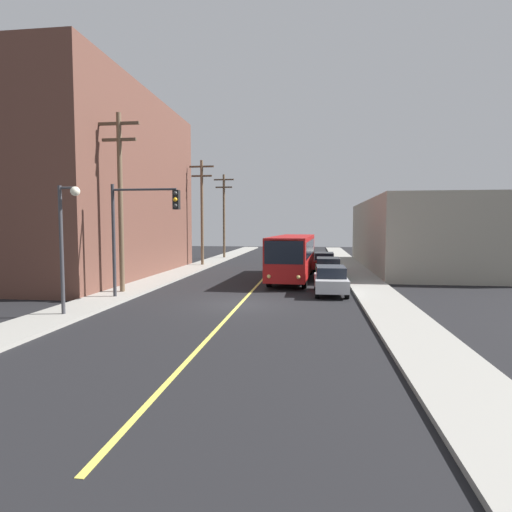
% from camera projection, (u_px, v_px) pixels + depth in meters
% --- Properties ---
extents(ground_plane, '(120.00, 120.00, 0.00)m').
position_uv_depth(ground_plane, '(240.00, 304.00, 21.50)').
color(ground_plane, black).
extents(sidewalk_left, '(2.50, 90.00, 0.15)m').
position_uv_depth(sidewalk_left, '(168.00, 277.00, 32.32)').
color(sidewalk_left, gray).
rests_on(sidewalk_left, ground).
extents(sidewalk_right, '(2.50, 90.00, 0.15)m').
position_uv_depth(sidewalk_right, '(364.00, 280.00, 30.44)').
color(sidewalk_right, gray).
rests_on(sidewalk_right, ground).
extents(lane_stripe_center, '(0.16, 60.00, 0.01)m').
position_uv_depth(lane_stripe_center, '(269.00, 272.00, 36.33)').
color(lane_stripe_center, '#D8CC4C').
rests_on(lane_stripe_center, ground).
extents(building_left_brick, '(10.00, 21.21, 13.96)m').
position_uv_depth(building_left_brick, '(90.00, 187.00, 33.06)').
color(building_left_brick, brown).
rests_on(building_left_brick, ground).
extents(building_right_warehouse, '(12.00, 23.69, 6.27)m').
position_uv_depth(building_right_warehouse, '(431.00, 235.00, 39.60)').
color(building_right_warehouse, gray).
rests_on(building_right_warehouse, ground).
extents(city_bus, '(3.13, 12.25, 3.20)m').
position_uv_depth(city_bus, '(293.00, 255.00, 31.38)').
color(city_bus, maroon).
rests_on(city_bus, ground).
extents(parked_car_silver, '(1.85, 4.42, 1.62)m').
position_uv_depth(parked_car_silver, '(331.00, 280.00, 24.63)').
color(parked_car_silver, '#B7B7BC').
rests_on(parked_car_silver, ground).
extents(parked_car_green, '(1.85, 4.42, 1.62)m').
position_uv_depth(parked_car_green, '(328.00, 268.00, 31.21)').
color(parked_car_green, '#196038').
rests_on(parked_car_green, ground).
extents(parked_car_red, '(1.91, 4.44, 1.62)m').
position_uv_depth(parked_car_red, '(324.00, 261.00, 37.26)').
color(parked_car_red, maroon).
rests_on(parked_car_red, ground).
extents(utility_pole_near, '(2.40, 0.28, 10.16)m').
position_uv_depth(utility_pole_near, '(120.00, 194.00, 24.36)').
color(utility_pole_near, brown).
rests_on(utility_pole_near, sidewalk_left).
extents(utility_pole_mid, '(2.40, 0.28, 10.11)m').
position_uv_depth(utility_pole_mid, '(202.00, 208.00, 41.53)').
color(utility_pole_mid, brown).
rests_on(utility_pole_mid, sidewalk_left).
extents(utility_pole_far, '(2.40, 0.28, 9.89)m').
position_uv_depth(utility_pole_far, '(224.00, 212.00, 51.12)').
color(utility_pole_far, brown).
rests_on(utility_pole_far, sidewalk_left).
extents(traffic_signal_left_corner, '(3.75, 0.48, 6.00)m').
position_uv_depth(traffic_signal_left_corner, '(141.00, 219.00, 22.54)').
color(traffic_signal_left_corner, '#2D2D33').
rests_on(traffic_signal_left_corner, sidewalk_left).
extents(street_lamp_left, '(0.98, 0.40, 5.50)m').
position_uv_depth(street_lamp_left, '(66.00, 231.00, 18.17)').
color(street_lamp_left, '#38383D').
rests_on(street_lamp_left, sidewalk_left).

